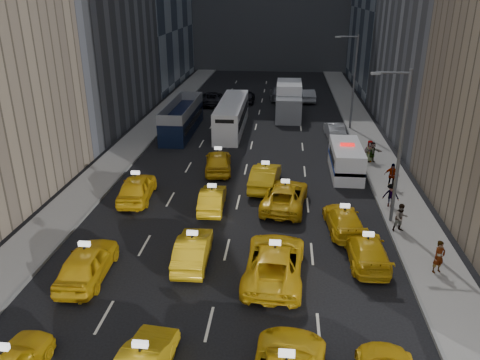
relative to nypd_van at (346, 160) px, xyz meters
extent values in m
plane|color=black|center=(-7.48, -19.79, -1.08)|extent=(160.00, 160.00, 0.00)
cube|color=gray|center=(-17.98, 5.21, -1.00)|extent=(3.00, 90.00, 0.15)
cube|color=gray|center=(3.02, 5.21, -1.00)|extent=(3.00, 90.00, 0.15)
cube|color=slate|center=(-16.53, 5.21, -0.99)|extent=(0.15, 90.00, 0.18)
cube|color=slate|center=(1.57, 5.21, -0.99)|extent=(0.15, 90.00, 0.18)
cylinder|color=#595B60|center=(1.82, -7.79, 3.42)|extent=(0.20, 0.20, 9.00)
cylinder|color=#595B60|center=(0.92, -7.79, 7.72)|extent=(1.80, 0.12, 0.12)
cube|color=slate|center=(0.02, -7.79, 7.67)|extent=(0.50, 0.22, 0.12)
cylinder|color=#595B60|center=(1.82, 12.21, 3.42)|extent=(0.20, 0.20, 9.00)
cylinder|color=#595B60|center=(0.92, 12.21, 7.72)|extent=(1.80, 0.12, 0.12)
cube|color=slate|center=(0.02, 12.21, 7.67)|extent=(0.50, 0.22, 0.12)
imported|color=gold|center=(-13.78, -15.00, -0.26)|extent=(2.10, 4.84, 1.63)
imported|color=gold|center=(-9.03, -13.17, -0.35)|extent=(1.69, 4.47, 1.46)
imported|color=gold|center=(-4.90, -14.04, -0.26)|extent=(3.00, 6.01, 1.63)
imported|color=gold|center=(-0.30, -12.27, -0.40)|extent=(2.03, 4.73, 1.36)
imported|color=gold|center=(-14.14, -5.96, -0.25)|extent=(2.37, 5.02, 1.66)
imported|color=gold|center=(-8.99, -6.93, -0.39)|extent=(1.62, 4.22, 1.37)
imported|color=gold|center=(-4.47, -6.17, -0.31)|extent=(3.20, 5.81, 1.54)
imported|color=gold|center=(-1.09, -9.02, -0.41)|extent=(2.28, 4.75, 1.33)
imported|color=gold|center=(-9.53, -0.41, -0.26)|extent=(2.50, 4.99, 1.63)
imported|color=gold|center=(-5.85, -3.18, -0.27)|extent=(2.19, 5.06, 1.62)
cube|color=white|center=(0.00, 0.00, 0.03)|extent=(2.61, 5.72, 2.22)
cylinder|color=black|center=(-0.91, -1.87, -0.63)|extent=(0.28, 0.89, 0.89)
cylinder|color=black|center=(0.91, -1.87, -0.63)|extent=(0.28, 0.89, 0.89)
cylinder|color=black|center=(-0.91, 1.87, -0.63)|extent=(0.28, 0.89, 0.89)
cylinder|color=black|center=(0.91, 1.87, -0.63)|extent=(0.28, 0.89, 0.89)
cube|color=navy|center=(0.00, 0.00, -0.12)|extent=(2.65, 5.72, 0.25)
cube|color=red|center=(0.00, 0.00, 1.22)|extent=(1.04, 0.44, 0.16)
cube|color=black|center=(-14.39, 9.53, 0.38)|extent=(3.22, 10.18, 2.91)
cylinder|color=black|center=(-15.38, 5.43, -0.53)|extent=(0.28, 1.10, 1.10)
cylinder|color=black|center=(-13.41, 5.43, -0.53)|extent=(0.28, 1.10, 1.10)
cylinder|color=black|center=(-15.38, 13.64, -0.53)|extent=(0.28, 1.10, 1.10)
cylinder|color=black|center=(-13.41, 13.64, -0.53)|extent=(0.28, 1.10, 1.10)
cube|color=silver|center=(-9.77, 10.84, 0.36)|extent=(3.17, 11.23, 2.86)
cylinder|color=black|center=(-10.77, 6.19, -0.53)|extent=(0.28, 1.10, 1.10)
cylinder|color=black|center=(-8.76, 6.19, -0.53)|extent=(0.28, 1.10, 1.10)
cylinder|color=black|center=(-10.77, 15.48, -0.53)|extent=(0.28, 1.10, 1.10)
cylinder|color=black|center=(-8.76, 15.48, -0.53)|extent=(0.28, 1.10, 1.10)
cube|color=silver|center=(-4.25, 16.78, 0.68)|extent=(3.37, 7.92, 3.52)
cylinder|color=black|center=(-5.42, 13.83, -0.53)|extent=(0.28, 1.10, 1.10)
cylinder|color=black|center=(-3.09, 13.83, -0.53)|extent=(0.28, 1.10, 1.10)
cylinder|color=black|center=(-5.42, 19.73, -0.53)|extent=(0.28, 1.10, 1.10)
cylinder|color=black|center=(-3.09, 19.73, -0.53)|extent=(0.28, 1.10, 1.10)
imported|color=#A5A7AC|center=(0.02, 9.38, -0.37)|extent=(1.78, 4.39, 1.42)
imported|color=black|center=(-13.36, 21.47, -0.32)|extent=(3.20, 5.74, 1.52)
imported|color=slate|center=(-5.39, 24.84, -0.26)|extent=(2.66, 5.79, 1.64)
imported|color=black|center=(-9.23, 22.86, -0.35)|extent=(1.73, 4.28, 1.46)
imported|color=#A3A4AA|center=(-1.96, 24.25, -0.31)|extent=(2.00, 4.75, 1.53)
imported|color=gray|center=(2.94, -13.15, -0.09)|extent=(0.72, 0.62, 1.68)
imported|color=gray|center=(2.04, -9.05, -0.10)|extent=(0.89, 0.63, 1.65)
imported|color=gray|center=(2.14, -5.82, -0.16)|extent=(1.06, 0.63, 1.54)
imported|color=gray|center=(2.81, -2.62, -0.06)|extent=(1.08, 0.66, 1.73)
imported|color=gray|center=(2.12, 2.57, -0.07)|extent=(0.85, 0.48, 1.71)
imported|color=gray|center=(2.31, 2.44, -0.12)|extent=(1.56, 0.80, 1.62)
camera|label=1|loc=(-4.71, -33.27, 11.81)|focal=35.00mm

